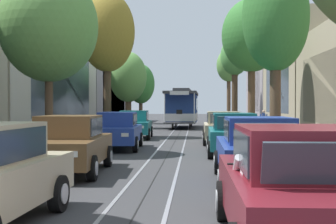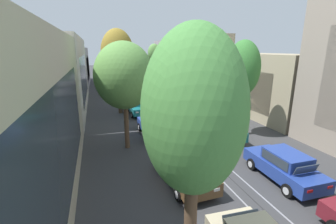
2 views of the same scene
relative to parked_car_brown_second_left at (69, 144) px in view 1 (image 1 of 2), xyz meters
name	(u,v)px [view 1 (image 1 of 2)]	position (x,y,z in m)	size (l,w,h in m)	color
ground_plane	(177,138)	(2.43, 14.40, -0.80)	(160.00, 160.00, 0.00)	#38383A
trolley_track_rails	(179,134)	(2.43, 18.16, -0.79)	(1.14, 65.65, 0.01)	gray
building_facade_left	(19,77)	(-7.86, 16.61, 2.89)	(5.60, 57.35, 7.81)	#BCAD93
parked_car_brown_second_left	(69,144)	(0.00, 0.00, 0.00)	(2.13, 4.42, 1.58)	brown
parked_car_blue_mid_left	(117,130)	(0.16, 7.03, 0.00)	(2.13, 4.42, 1.58)	#233D93
parked_car_teal_fourth_left	(134,124)	(0.02, 13.58, 0.00)	(2.12, 4.41, 1.58)	#196B70
parked_car_maroon_near_right	(298,186)	(4.78, -6.42, 0.00)	(2.01, 4.36, 1.58)	maroon
parked_car_blue_second_right	(257,150)	(4.95, -1.34, 0.00)	(2.03, 4.37, 1.58)	#233D93
parked_car_teal_mid_right	(233,134)	(4.90, 4.85, 0.00)	(2.04, 4.38, 1.58)	#196B70
parked_car_beige_fourth_right	(223,127)	(4.83, 10.10, 0.00)	(2.03, 4.37, 1.58)	#C1B28E
street_tree_kerb_left_second	(49,27)	(-2.22, 5.17, 4.13)	(3.83, 3.76, 7.10)	brown
street_tree_kerb_left_mid	(107,33)	(-1.69, 14.48, 5.34)	(3.25, 3.05, 8.57)	#4C3826
street_tree_kerb_left_fourth	(128,78)	(-2.01, 25.29, 3.38)	(3.04, 3.05, 6.31)	brown
street_tree_kerb_left_far	(141,84)	(-2.13, 35.17, 3.31)	(2.88, 3.15, 6.18)	brown
street_tree_kerb_right_second	(275,19)	(6.48, 5.09, 4.32)	(2.50, 2.55, 7.27)	brown
street_tree_kerb_right_mid	(252,36)	(6.83, 15.22, 5.20)	(3.55, 3.73, 8.24)	brown
street_tree_kerb_right_fourth	(235,59)	(6.65, 24.59, 4.80)	(2.28, 2.25, 7.34)	#4C3826
street_tree_kerb_right_far	(229,67)	(6.86, 33.83, 4.96)	(2.42, 1.97, 7.55)	brown
cable_car_trolley	(183,108)	(2.43, 26.94, 0.86)	(2.78, 9.17, 3.28)	navy
motorcycle_with_rider	(252,198)	(4.20, -6.44, -0.15)	(0.56, 1.99, 1.37)	black
pedestrian_on_left_pavement	(264,119)	(8.52, 21.68, 0.07)	(0.55, 0.37, 1.55)	slate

